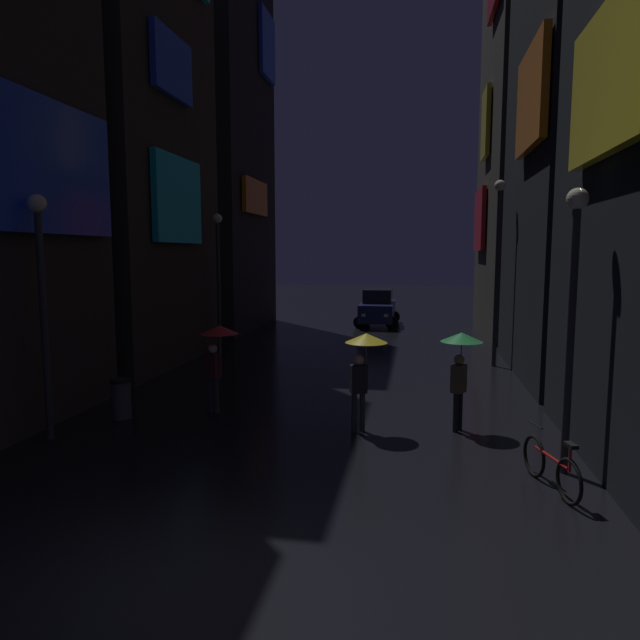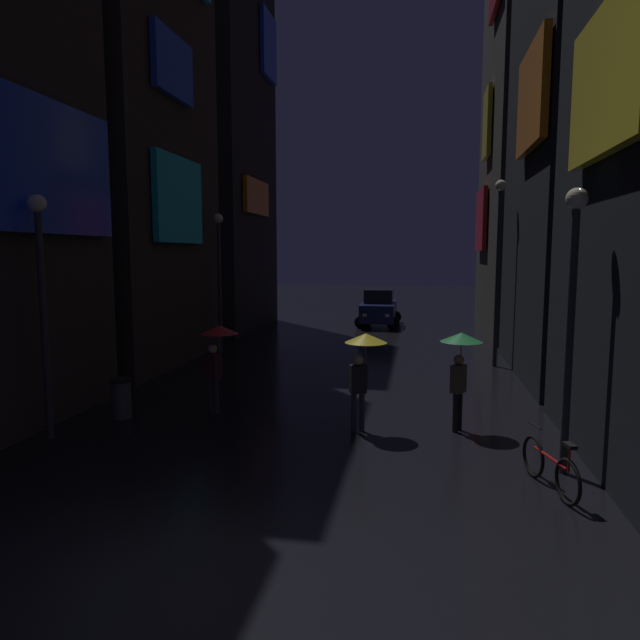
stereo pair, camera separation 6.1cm
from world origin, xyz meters
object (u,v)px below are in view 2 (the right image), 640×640
at_px(pedestrian_near_crossing_red, 217,344).
at_px(streetlamp_left_far, 219,266).
at_px(pedestrian_midstreet_centre_yellow, 363,354).
at_px(car_distant, 379,308).
at_px(bicycle_parked_at_storefront, 550,467).
at_px(streetlamp_right_far, 498,253).
at_px(trash_bin, 121,398).
at_px(streetlamp_right_near, 572,295).
at_px(streetlamp_left_near, 42,286).
at_px(pedestrian_midstreet_left_green, 460,354).

bearing_deg(pedestrian_near_crossing_red, streetlamp_left_far, 109.46).
relative_size(pedestrian_midstreet_centre_yellow, car_distant, 0.51).
relative_size(bicycle_parked_at_storefront, streetlamp_right_far, 0.29).
bearing_deg(streetlamp_right_far, streetlamp_left_far, 175.10).
bearing_deg(trash_bin, streetlamp_right_far, 39.91).
height_order(car_distant, streetlamp_right_near, streetlamp_right_near).
distance_m(pedestrian_near_crossing_red, streetlamp_right_near, 7.78).
height_order(pedestrian_midstreet_centre_yellow, streetlamp_left_near, streetlamp_left_near).
bearing_deg(bicycle_parked_at_storefront, pedestrian_midstreet_left_green, 112.48).
bearing_deg(pedestrian_midstreet_left_green, car_distant, 99.75).
distance_m(bicycle_parked_at_storefront, car_distant, 20.87).
xyz_separation_m(pedestrian_midstreet_centre_yellow, streetlamp_left_near, (-6.32, -1.65, 1.48)).
height_order(car_distant, streetlamp_left_far, streetlamp_left_far).
bearing_deg(trash_bin, streetlamp_right_near, -10.59).
xyz_separation_m(car_distant, streetlamp_right_far, (4.64, -10.10, 2.88)).
relative_size(pedestrian_midstreet_centre_yellow, trash_bin, 2.28).
height_order(pedestrian_midstreet_left_green, streetlamp_left_near, streetlamp_left_near).
height_order(pedestrian_midstreet_left_green, streetlamp_left_far, streetlamp_left_far).
bearing_deg(streetlamp_left_near, car_distant, 74.63).
relative_size(car_distant, streetlamp_right_near, 0.85).
relative_size(streetlamp_right_near, streetlamp_right_far, 0.79).
height_order(pedestrian_midstreet_left_green, streetlamp_right_near, streetlamp_right_near).
relative_size(car_distant, streetlamp_left_near, 0.84).
height_order(car_distant, streetlamp_left_near, streetlamp_left_near).
distance_m(pedestrian_midstreet_left_green, trash_bin, 7.76).
distance_m(pedestrian_midstreet_centre_yellow, pedestrian_midstreet_left_green, 2.09).
relative_size(bicycle_parked_at_storefront, streetlamp_left_near, 0.35).
bearing_deg(pedestrian_midstreet_centre_yellow, streetlamp_left_near, -165.35).
relative_size(car_distant, trash_bin, 4.47).
bearing_deg(pedestrian_midstreet_left_green, streetlamp_left_near, -165.93).
bearing_deg(streetlamp_left_far, streetlamp_right_near, -46.05).
xyz_separation_m(pedestrian_midstreet_centre_yellow, car_distant, (-0.95, 17.86, -0.74)).
distance_m(streetlamp_left_far, trash_bin, 9.12).
height_order(streetlamp_right_near, streetlamp_right_far, streetlamp_right_far).
height_order(pedestrian_near_crossing_red, bicycle_parked_at_storefront, pedestrian_near_crossing_red).
distance_m(pedestrian_midstreet_left_green, streetlamp_right_near, 3.10).
distance_m(car_distant, streetlamp_right_far, 11.48).
xyz_separation_m(pedestrian_midstreet_centre_yellow, bicycle_parked_at_storefront, (3.29, -2.57, -1.28)).
height_order(car_distant, streetlamp_right_far, streetlamp_right_far).
xyz_separation_m(pedestrian_near_crossing_red, bicycle_parked_at_storefront, (6.83, -3.33, -1.28)).
bearing_deg(streetlamp_left_near, streetlamp_right_near, -0.62).
distance_m(pedestrian_near_crossing_red, streetlamp_left_far, 8.49).
distance_m(streetlamp_left_near, trash_bin, 3.22).
distance_m(streetlamp_right_near, streetlamp_left_near, 10.00).
relative_size(pedestrian_midstreet_left_green, trash_bin, 2.28).
xyz_separation_m(car_distant, trash_bin, (-4.66, -17.88, -0.46)).
bearing_deg(car_distant, streetlamp_right_near, -76.70).
bearing_deg(trash_bin, car_distant, 75.38).
distance_m(pedestrian_midstreet_centre_yellow, streetlamp_right_near, 4.33).
xyz_separation_m(pedestrian_midstreet_centre_yellow, streetlamp_right_near, (3.68, -1.76, 1.44)).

